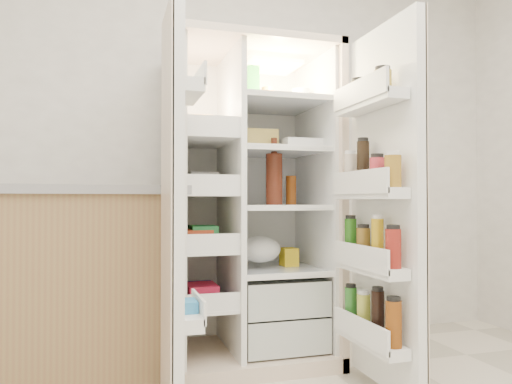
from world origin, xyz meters
name	(u,v)px	position (x,y,z in m)	size (l,w,h in m)	color
wall_back	(223,134)	(0.00, 2.00, 1.35)	(4.00, 0.02, 2.70)	white
refrigerator	(249,230)	(0.08, 1.65, 0.75)	(0.92, 0.70, 1.80)	beige
freezer_door	(173,207)	(-0.44, 1.05, 0.89)	(0.15, 0.40, 1.72)	white
fridge_door	(382,210)	(0.54, 0.96, 0.87)	(0.17, 0.58, 1.72)	white
kitchen_counter	(51,280)	(-1.00, 1.67, 0.50)	(1.37, 0.73, 0.99)	olive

